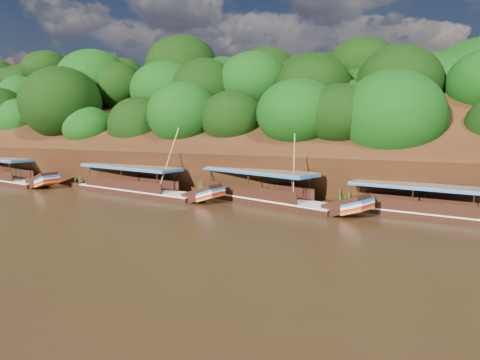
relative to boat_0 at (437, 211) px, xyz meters
The scene contains 7 objects.
ground 15.36m from the boat_0, 151.02° to the right, with size 160.00×160.00×0.00m, color black.
riverbank 20.41m from the boat_0, 131.33° to the left, with size 120.00×30.06×19.40m.
boat_0 is the anchor object (origin of this frame).
boat_1 11.78m from the boat_0, behind, with size 15.16×7.20×6.11m.
boat_2 23.69m from the boat_0, behind, with size 15.85×5.23×6.36m.
boat_3 40.74m from the boat_0, behind, with size 14.85×5.03×3.12m.
reeds 15.38m from the boat_0, behind, with size 48.41×2.14×2.08m.
Camera 1 is at (13.30, -26.16, 6.78)m, focal length 35.00 mm.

